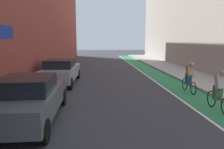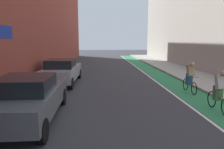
# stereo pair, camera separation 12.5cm
# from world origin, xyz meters

# --- Properties ---
(ground_plane) EXTENTS (93.92, 93.92, 0.00)m
(ground_plane) POSITION_xyz_m (0.00, 17.35, 0.00)
(ground_plane) COLOR #38383D
(bike_lane_paint) EXTENTS (1.60, 42.69, 0.00)m
(bike_lane_paint) POSITION_xyz_m (3.61, 19.35, 0.00)
(bike_lane_paint) COLOR #2D8451
(bike_lane_paint) RESTS_ON ground
(lane_divider_stripe) EXTENTS (0.12, 42.69, 0.00)m
(lane_divider_stripe) POSITION_xyz_m (2.71, 19.35, 0.00)
(lane_divider_stripe) COLOR white
(lane_divider_stripe) RESTS_ON ground
(sidewalk_right) EXTENTS (3.05, 42.69, 0.14)m
(sidewalk_right) POSITION_xyz_m (5.94, 19.35, 0.07)
(sidewalk_right) COLOR #A8A59E
(sidewalk_right) RESTS_ON ground
(building_facade_right) EXTENTS (2.40, 38.69, 12.09)m
(building_facade_right) POSITION_xyz_m (8.66, 21.35, 6.05)
(building_facade_right) COLOR #B2ADA3
(building_facade_right) RESTS_ON ground
(parked_sedan_gray) EXTENTS (1.99, 4.48, 1.53)m
(parked_sedan_gray) POSITION_xyz_m (-3.36, 10.32, 0.79)
(parked_sedan_gray) COLOR #595B60
(parked_sedan_gray) RESTS_ON ground
(parked_sedan_silver) EXTENTS (2.03, 4.55, 1.53)m
(parked_sedan_silver) POSITION_xyz_m (-3.37, 16.49, 0.79)
(parked_sedan_silver) COLOR #9EA0A8
(parked_sedan_silver) RESTS_ON ground
(cyclist_trailing) EXTENTS (0.48, 1.71, 1.61)m
(cyclist_trailing) POSITION_xyz_m (3.51, 10.85, 0.81)
(cyclist_trailing) COLOR black
(cyclist_trailing) RESTS_ON ground
(cyclist_far) EXTENTS (0.48, 1.69, 1.60)m
(cyclist_far) POSITION_xyz_m (3.67, 13.81, 0.81)
(cyclist_far) COLOR black
(cyclist_far) RESTS_ON ground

